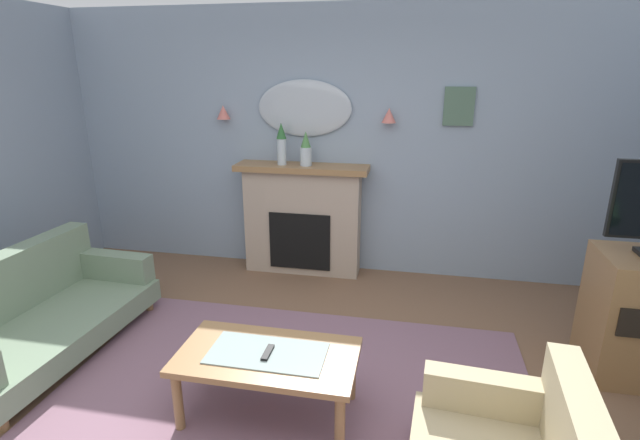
# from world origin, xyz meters

# --- Properties ---
(floor) EXTENTS (6.90, 5.99, 0.10)m
(floor) POSITION_xyz_m (0.00, 0.00, -0.05)
(floor) COLOR brown
(floor) RESTS_ON ground
(wall_back) EXTENTS (6.90, 0.10, 2.70)m
(wall_back) POSITION_xyz_m (0.00, 2.55, 1.35)
(wall_back) COLOR #8C9EB2
(wall_back) RESTS_ON ground
(patterned_rug) EXTENTS (3.20, 2.40, 0.01)m
(patterned_rug) POSITION_xyz_m (0.00, 0.20, 0.01)
(patterned_rug) COLOR #7F5B6B
(patterned_rug) RESTS_ON ground
(fireplace) EXTENTS (1.36, 0.36, 1.16)m
(fireplace) POSITION_xyz_m (-0.41, 2.33, 0.57)
(fireplace) COLOR tan
(fireplace) RESTS_ON ground
(mantel_vase_right) EXTENTS (0.10, 0.10, 0.42)m
(mantel_vase_right) POSITION_xyz_m (-0.61, 2.30, 1.38)
(mantel_vase_right) COLOR silver
(mantel_vase_right) RESTS_ON fireplace
(mantel_vase_left) EXTENTS (0.11, 0.11, 0.35)m
(mantel_vase_left) POSITION_xyz_m (-0.36, 2.30, 1.32)
(mantel_vase_left) COLOR silver
(mantel_vase_left) RESTS_ON fireplace
(wall_mirror) EXTENTS (0.96, 0.06, 0.56)m
(wall_mirror) POSITION_xyz_m (-0.41, 2.47, 1.71)
(wall_mirror) COLOR #B2BCC6
(wall_sconce_left) EXTENTS (0.14, 0.14, 0.14)m
(wall_sconce_left) POSITION_xyz_m (-1.26, 2.42, 1.66)
(wall_sconce_left) COLOR #D17066
(wall_sconce_right) EXTENTS (0.14, 0.14, 0.14)m
(wall_sconce_right) POSITION_xyz_m (0.44, 2.42, 1.66)
(wall_sconce_right) COLOR #D17066
(framed_picture) EXTENTS (0.28, 0.03, 0.36)m
(framed_picture) POSITION_xyz_m (1.09, 2.48, 1.75)
(framed_picture) COLOR #4C6B56
(coffee_table) EXTENTS (1.10, 0.60, 0.45)m
(coffee_table) POSITION_xyz_m (-0.10, 0.10, 0.38)
(coffee_table) COLOR olive
(coffee_table) RESTS_ON ground
(tv_remote) EXTENTS (0.04, 0.16, 0.02)m
(tv_remote) POSITION_xyz_m (-0.09, 0.09, 0.45)
(tv_remote) COLOR black
(tv_remote) RESTS_ON coffee_table
(floral_couch) EXTENTS (0.95, 1.76, 0.76)m
(floral_couch) POSITION_xyz_m (-2.06, 0.43, 0.32)
(floral_couch) COLOR gray
(floral_couch) RESTS_ON ground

